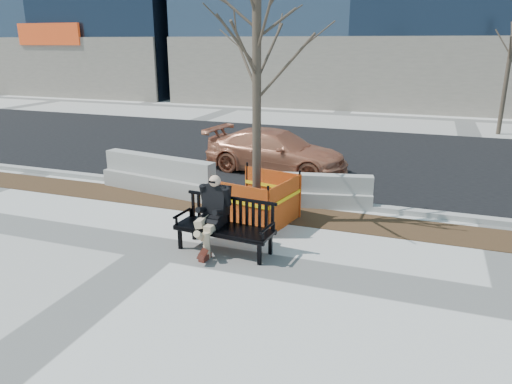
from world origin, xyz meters
TOP-DOWN VIEW (x-y plane):
  - ground at (0.00, 0.00)m, footprint 120.00×120.00m
  - mulch_strip at (0.00, 2.60)m, footprint 40.00×1.20m
  - asphalt_street at (0.00, 8.80)m, footprint 60.00×10.40m
  - curb at (0.00, 3.55)m, footprint 60.00×0.25m
  - bench at (1.19, 0.30)m, footprint 1.93×0.83m
  - seated_man at (0.94, 0.38)m, footprint 0.68×1.04m
  - tree_fence at (1.22, 1.98)m, footprint 2.56×2.56m
  - sedan at (0.37, 6.06)m, footprint 4.49×2.29m
  - jersey_barrier_left at (-1.88, 3.16)m, footprint 3.37×1.19m
  - jersey_barrier_right at (2.14, 3.41)m, footprint 2.76×1.08m
  - far_tree_right at (7.34, 15.07)m, footprint 2.26×2.26m

SIDE VIEW (x-z plane):
  - ground at x=0.00m, z-range 0.00..0.00m
  - bench at x=1.19m, z-range -0.50..0.50m
  - seated_man at x=0.94m, z-range -0.70..0.70m
  - tree_fence at x=1.22m, z-range -2.70..2.70m
  - sedan at x=0.37m, z-range -0.62..0.62m
  - jersey_barrier_left at x=-1.88m, z-range -0.47..0.47m
  - jersey_barrier_right at x=2.14m, z-range -0.39..0.39m
  - far_tree_right at x=7.34m, z-range -2.71..2.71m
  - asphalt_street at x=0.00m, z-range 0.00..0.01m
  - mulch_strip at x=0.00m, z-range -0.01..0.01m
  - curb at x=0.00m, z-range 0.00..0.12m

